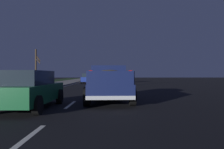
{
  "coord_description": "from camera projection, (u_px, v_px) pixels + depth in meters",
  "views": [
    {
      "loc": [
        -0.73,
        -1.79,
        1.39
      ],
      "look_at": [
        13.45,
        -1.96,
        1.39
      ],
      "focal_mm": 34.87,
      "sensor_mm": 36.0,
      "label": 1
    }
  ],
  "objects": [
    {
      "name": "ground",
      "position": [
        95.0,
        85.0,
        27.71
      ],
      "size": [
        144.0,
        144.0,
        0.0
      ],
      "primitive_type": "plane",
      "color": "black"
    },
    {
      "name": "sidewalk_shoulder",
      "position": [
        51.0,
        85.0,
        27.64
      ],
      "size": [
        108.0,
        4.0,
        0.12
      ],
      "primitive_type": "cube",
      "color": "gray",
      "rests_on": "ground"
    },
    {
      "name": "grass_verge",
      "position": [
        11.0,
        85.0,
        27.58
      ],
      "size": [
        108.0,
        6.0,
        0.01
      ],
      "primitive_type": "cube",
      "color": "#1E3819",
      "rests_on": "ground"
    },
    {
      "name": "lane_markings",
      "position": [
        77.0,
        85.0,
        29.38
      ],
      "size": [
        108.0,
        3.54,
        0.01
      ],
      "color": "silver",
      "rests_on": "ground"
    },
    {
      "name": "pickup_truck",
      "position": [
        109.0,
        82.0,
        11.43
      ],
      "size": [
        5.48,
        2.39,
        1.87
      ],
      "color": "#141E4C",
      "rests_on": "ground"
    },
    {
      "name": "sedan_green",
      "position": [
        28.0,
        89.0,
        8.82
      ],
      "size": [
        4.44,
        2.09,
        1.54
      ],
      "color": "#14592D",
      "rests_on": "ground"
    },
    {
      "name": "sedan_blue",
      "position": [
        88.0,
        78.0,
        34.34
      ],
      "size": [
        4.43,
        2.07,
        1.54
      ],
      "color": "navy",
      "rests_on": "ground"
    },
    {
      "name": "sedan_red",
      "position": [
        109.0,
        78.0,
        42.41
      ],
      "size": [
        4.44,
        2.08,
        1.54
      ],
      "color": "maroon",
      "rests_on": "ground"
    },
    {
      "name": "bare_tree_far",
      "position": [
        36.0,
        65.0,
        36.95
      ],
      "size": [
        0.79,
        1.12,
        5.68
      ],
      "color": "#423323",
      "rests_on": "ground"
    }
  ]
}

